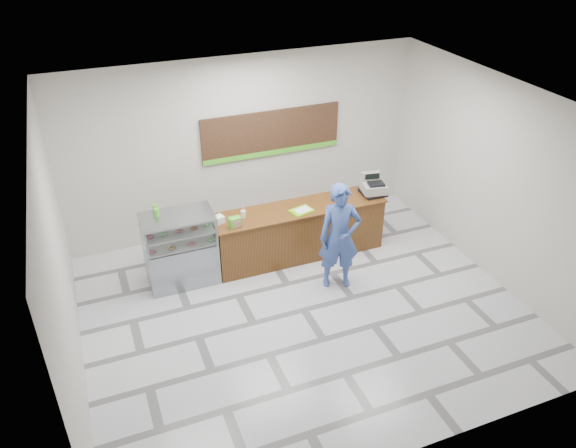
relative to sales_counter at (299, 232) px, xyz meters
name	(u,v)px	position (x,y,z in m)	size (l,w,h in m)	color
floor	(304,310)	(-0.55, -1.55, -0.52)	(7.00, 7.00, 0.00)	silver
back_wall	(244,146)	(-0.55, 1.45, 1.23)	(7.00, 7.00, 0.00)	beige
ceiling	(308,107)	(-0.55, -1.55, 2.98)	(7.00, 7.00, 0.00)	silver
sales_counter	(299,232)	(0.00, 0.00, 0.00)	(3.26, 0.76, 1.03)	brown
display_case	(180,249)	(-2.22, 0.00, 0.16)	(1.22, 0.72, 1.33)	gray
menu_board	(272,134)	(0.00, 1.41, 1.42)	(2.80, 0.06, 0.90)	black
cash_register	(373,187)	(1.50, -0.02, 0.67)	(0.50, 0.52, 0.40)	black
card_terminal	(336,198)	(0.76, 0.04, 0.53)	(0.08, 0.17, 0.04)	black
serving_tray	(302,211)	(-0.01, -0.14, 0.52)	(0.46, 0.38, 0.02)	#71D608
napkin_box	(219,219)	(-1.50, 0.02, 0.58)	(0.15, 0.15, 0.13)	white
straw_cup	(243,214)	(-1.05, 0.04, 0.58)	(0.09, 0.09, 0.13)	silver
promo_box	(235,222)	(-1.28, -0.21, 0.60)	(0.20, 0.13, 0.18)	green
donut_decal	(337,207)	(0.65, -0.23, 0.52)	(0.16, 0.16, 0.00)	#D16277
green_cup_left	(155,208)	(-2.52, 0.27, 0.88)	(0.09, 0.09, 0.14)	green
green_cup_right	(157,212)	(-2.52, 0.12, 0.88)	(0.09, 0.09, 0.14)	green
customer	(340,237)	(0.29, -1.08, 0.45)	(0.70, 0.46, 1.93)	#374F95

